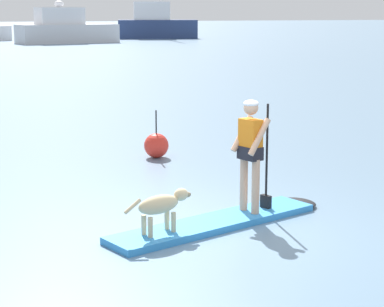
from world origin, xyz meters
The scene contains 7 objects.
ground_plane centered at (0.00, 0.00, 0.00)m, with size 400.00×400.00×0.00m, color slate.
paddleboard centered at (0.22, 0.08, 0.05)m, with size 3.78×1.87×0.10m.
person_paddler centered at (0.67, 0.23, 1.09)m, with size 0.67×0.58×1.71m.
dog centered at (-0.91, -0.31, 0.49)m, with size 1.08×0.45×0.57m.
moored_boat_starboard centered at (7.88, 60.12, 1.31)m, with size 10.04×5.29×4.07m.
moored_boat_far_starboard centered at (19.49, 68.31, 1.59)m, with size 9.34×5.07×13.01m.
marker_buoy centered at (0.60, 5.00, 0.27)m, with size 0.53×0.53×1.03m.
Camera 1 is at (-3.61, -9.20, 3.11)m, focal length 65.62 mm.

